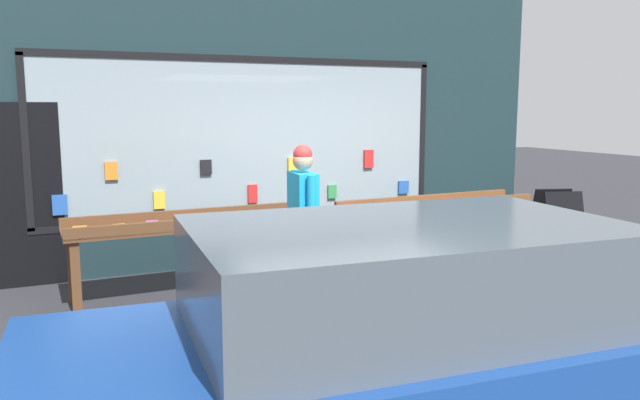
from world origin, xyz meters
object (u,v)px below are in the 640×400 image
object	(u,v)px
parked_car	(405,339)
display_table_left	(193,229)
small_dog	(347,274)
display_table_right	(436,211)
person_browsing	(303,209)
sandwich_board_sign	(557,217)

from	to	relation	value
parked_car	display_table_left	bearing A→B (deg)	99.56
display_table_left	small_dog	distance (m)	1.74
small_dog	parked_car	distance (m)	3.16
display_table_right	parked_car	size ratio (longest dim) A/B	0.62
display_table_right	display_table_left	bearing A→B (deg)	179.98
person_browsing	sandwich_board_sign	size ratio (longest dim) A/B	1.74
display_table_left	small_dog	xyz separation A→B (m)	(1.47, -0.83, -0.46)
display_table_right	person_browsing	size ratio (longest dim) A/B	1.62
display_table_right	small_dog	size ratio (longest dim) A/B	4.57
display_table_right	sandwich_board_sign	xyz separation A→B (m)	(2.32, 0.27, -0.29)
display_table_left	display_table_right	world-z (taller)	display_table_left
display_table_right	sandwich_board_sign	bearing A→B (deg)	6.54
sandwich_board_sign	display_table_left	bearing A→B (deg)	-159.44
sandwich_board_sign	parked_car	xyz separation A→B (m)	(-5.07, -4.02, 0.31)
sandwich_board_sign	person_browsing	bearing A→B (deg)	-151.54
display_table_right	small_dog	world-z (taller)	display_table_right
display_table_left	parked_car	xyz separation A→B (m)	(0.39, -3.75, 0.01)
display_table_left	person_browsing	distance (m)	1.23
display_table_left	sandwich_board_sign	size ratio (longest dim) A/B	2.83
person_browsing	display_table_left	bearing A→B (deg)	66.04
display_table_left	parked_car	bearing A→B (deg)	-84.04
small_dog	sandwich_board_sign	world-z (taller)	sandwich_board_sign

